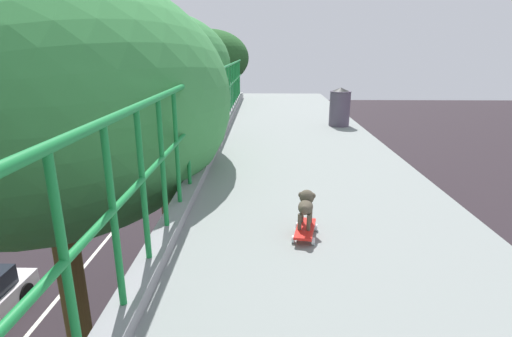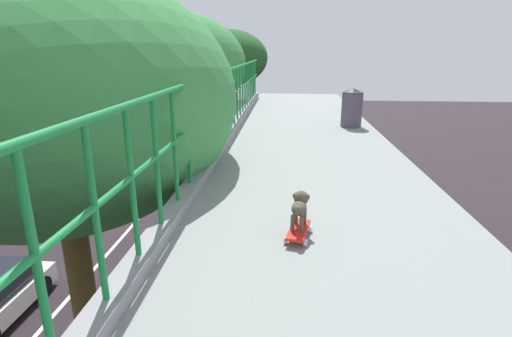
% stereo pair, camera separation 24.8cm
% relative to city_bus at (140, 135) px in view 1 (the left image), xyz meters
% --- Properties ---
extents(city_bus, '(2.54, 11.75, 3.42)m').
position_rel_city_bus_xyz_m(city_bus, '(0.00, 0.00, 0.00)').
color(city_bus, beige).
rests_on(city_bus, ground).
extents(roadside_tree_mid, '(5.33, 5.33, 8.68)m').
position_rel_city_bus_xyz_m(roadside_tree_mid, '(5.27, -20.27, 4.81)').
color(roadside_tree_mid, brown).
rests_on(roadside_tree_mid, ground).
extents(roadside_tree_far, '(4.47, 4.47, 8.64)m').
position_rel_city_bus_xyz_m(roadside_tree_far, '(5.12, -13.18, 4.95)').
color(roadside_tree_far, brown).
rests_on(roadside_tree_far, ground).
extents(roadside_tree_farthest, '(4.60, 4.60, 8.64)m').
position_rel_city_bus_xyz_m(roadside_tree_farthest, '(5.19, -1.70, 5.01)').
color(roadside_tree_farthest, brown).
rests_on(roadside_tree_farthest, ground).
extents(toy_skateboard, '(0.27, 0.47, 0.09)m').
position_rel_city_bus_xyz_m(toy_skateboard, '(8.79, -22.52, 3.98)').
color(toy_skateboard, red).
rests_on(toy_skateboard, overpass_deck).
extents(small_dog, '(0.19, 0.34, 0.32)m').
position_rel_city_bus_xyz_m(small_dog, '(8.80, -22.45, 4.20)').
color(small_dog, brown).
rests_on(small_dog, toy_skateboard).
extents(litter_bin, '(0.46, 0.46, 0.85)m').
position_rel_city_bus_xyz_m(litter_bin, '(10.10, -17.05, 4.34)').
color(litter_bin, '#52465A').
rests_on(litter_bin, overpass_deck).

